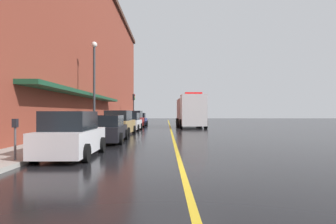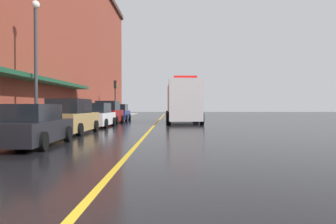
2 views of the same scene
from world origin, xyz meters
TOP-DOWN VIEW (x-y plane):
  - ground_plane at (0.00, 25.00)m, footprint 112.00×112.00m
  - sidewalk_left at (-6.20, 25.00)m, footprint 2.40×70.00m
  - lane_center_stripe at (0.00, 25.00)m, footprint 0.16×70.00m
  - brick_building_left at (-14.00, 24.00)m, footprint 14.37×64.00m
  - parked_car_0 at (-4.04, 2.48)m, footprint 1.98×4.29m
  - parked_car_1 at (-3.85, 8.27)m, footprint 2.24×4.93m
  - parked_car_2 at (-4.01, 13.93)m, footprint 2.15×4.92m
  - parked_car_3 at (-3.89, 19.42)m, footprint 2.20×4.33m
  - parked_car_4 at (-4.00, 24.71)m, footprint 2.14×4.23m
  - parked_car_5 at (-3.95, 29.76)m, footprint 2.11×4.29m
  - box_truck at (2.30, 25.73)m, footprint 3.07×8.73m
  - parking_meter_0 at (-5.35, 15.55)m, footprint 0.14×0.18m
  - parking_meter_1 at (-5.35, 0.87)m, footprint 0.14×0.18m
  - parking_meter_2 at (-5.35, 18.97)m, footprint 0.14×0.18m
  - street_lamp_left at (-5.95, 14.19)m, footprint 0.44×0.44m
  - traffic_light_near at (-5.29, 36.21)m, footprint 0.38×0.36m

SIDE VIEW (x-z plane):
  - ground_plane at x=0.00m, z-range 0.00..0.00m
  - lane_center_stripe at x=0.00m, z-range 0.00..0.01m
  - sidewalk_left at x=-6.20m, z-range 0.00..0.15m
  - parked_car_1 at x=-3.85m, z-range -0.04..1.50m
  - parked_car_5 at x=-3.95m, z-range -0.05..1.59m
  - parked_car_3 at x=-3.89m, z-range -0.05..1.62m
  - parked_car_0 at x=-4.04m, z-range -0.06..1.67m
  - parked_car_2 at x=-4.01m, z-range -0.06..1.77m
  - parked_car_4 at x=-4.00m, z-range -0.07..1.82m
  - parking_meter_0 at x=-5.35m, z-range 0.39..1.72m
  - parking_meter_1 at x=-5.35m, z-range 0.39..1.72m
  - parking_meter_2 at x=-5.35m, z-range 0.39..1.72m
  - box_truck at x=2.30m, z-range -0.09..3.71m
  - traffic_light_near at x=-5.29m, z-range 1.01..5.31m
  - street_lamp_left at x=-5.95m, z-range 0.93..7.87m
  - brick_building_left at x=-14.00m, z-range 0.01..17.03m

